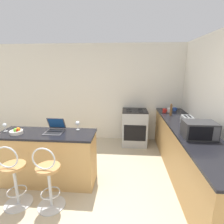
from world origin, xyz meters
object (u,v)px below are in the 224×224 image
Objects in this scene: bar_stool_far at (49,180)px; toaster at (187,120)px; bar_stool_near at (14,178)px; mug_white at (169,110)px; wine_glass_tall at (78,123)px; microwave at (199,130)px; stove_range at (134,127)px; laptop at (55,128)px; pepper_mill at (171,110)px; fruit_bowl at (16,132)px; mug_blue at (175,109)px; mug_red at (165,111)px; wine_glass_short at (5,126)px.

bar_stool_far is 2.62m from toaster.
bar_stool_near is 3.79× the size of toaster.
wine_glass_tall reaches higher than mug_white.
microwave is 2.04m from stove_range.
microwave is (2.35, -0.08, 0.07)m from laptop.
fruit_bowl is at bearing -153.98° from pepper_mill.
mug_blue is at bearing 30.88° from fruit_bowl.
fruit_bowl is (-0.60, -0.15, -0.02)m from laptop.
stove_range is at bearing 60.52° from bar_stool_far.
pepper_mill is (2.10, 1.89, 0.60)m from bar_stool_far.
microwave reaches higher than bar_stool_near.
laptop is 0.39m from wine_glass_tall.
toaster is at bearing 12.34° from wine_glass_tall.
laptop reaches higher than wine_glass_tall.
stove_range is at bearing 117.66° from microwave.
toaster reaches higher than mug_white.
stove_range is at bearing -179.57° from mug_blue.
mug_white is at bearing 84.73° from pepper_mill.
fruit_bowl is at bearing -178.58° from microwave.
microwave is 2.94m from fruit_bowl.
mug_blue is at bearing 34.25° from laptop.
microwave is 1.31m from pepper_mill.
bar_stool_far is 3.09m from mug_white.
pepper_mill is at bearing -95.27° from mug_white.
bar_stool_far is 4.79× the size of fruit_bowl.
mug_blue is at bearing 87.00° from toaster.
wine_glass_tall is (-1.78, -1.35, 0.07)m from mug_red.
wine_glass_short reaches higher than mug_blue.
mug_white is 2.36m from wine_glass_tall.
stove_range is 1.96m from wine_glass_tall.
bar_stool_far is at bearing -134.82° from mug_blue.
bar_stool_far is at bearing -78.69° from laptop.
mug_red is 3.37m from wine_glass_short.
toaster reaches higher than mug_red.
stove_range is 2.92m from wine_glass_short.
bar_stool_far is 2.98m from mug_red.
microwave reaches higher than bar_stool_far.
mug_red is at bearing 37.21° from wine_glass_tall.
toaster reaches higher than bar_stool_far.
microwave reaches higher than mug_blue.
microwave reaches higher than fruit_bowl.
wine_glass_short is (-0.99, 0.60, 0.57)m from bar_stool_far.
microwave is (2.21, 0.58, 0.60)m from bar_stool_far.
laptop is 1.58× the size of fruit_bowl.
pepper_mill reaches higher than bar_stool_far.
fruit_bowl is (-0.21, 0.51, 0.51)m from bar_stool_near.
wine_glass_tall is (0.36, 0.12, 0.06)m from laptop.
wine_glass_short is 0.92× the size of wine_glass_tall.
pepper_mill is 2.86× the size of mug_blue.
toaster is at bearing -93.00° from mug_blue.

